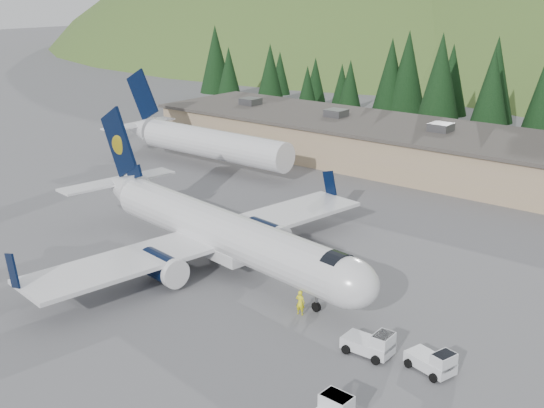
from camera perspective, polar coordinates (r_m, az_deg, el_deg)
The scene contains 8 objects.
ground at distance 55.26m, azimuth -3.94°, elevation -5.44°, with size 600.00×600.00×0.00m, color #58585D.
airliner at distance 54.88m, azimuth -4.65°, elevation -2.26°, with size 33.85×31.88×11.24m.
second_airliner at distance 85.94m, azimuth -6.22°, elevation 5.34°, with size 27.50×11.00×10.05m.
baggage_tug_a at distance 43.24m, azimuth 8.36°, elevation -11.53°, with size 3.16×1.97×1.66m.
baggage_tug_b at distance 42.17m, azimuth 13.39°, elevation -12.74°, with size 3.21×2.37×1.56m.
terminal_building at distance 87.01m, azimuth 10.82°, elevation 4.80°, with size 71.00×17.00×6.10m.
ramp_worker at distance 47.56m, azimuth 2.38°, elevation -8.24°, with size 0.66×0.44×1.82m, color yellow.
tree_line at distance 105.54m, azimuth 17.15°, elevation 9.33°, with size 110.47×18.62×14.23m.
Camera 1 is at (34.83, -36.93, 21.83)m, focal length 45.00 mm.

